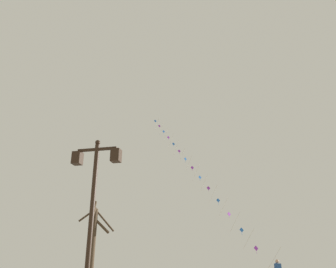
# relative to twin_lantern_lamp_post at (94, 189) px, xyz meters

# --- Properties ---
(twin_lantern_lamp_post) EXTENTS (1.57, 0.28, 5.12)m
(twin_lantern_lamp_post) POSITION_rel_twin_lantern_lamp_post_xyz_m (0.00, 0.00, 0.00)
(twin_lantern_lamp_post) COLOR black
(twin_lantern_lamp_post) RESTS_ON ground_plane
(kite_train) EXTENTS (13.68, 18.45, 20.86)m
(kite_train) POSITION_rel_twin_lantern_lamp_post_xyz_m (-0.32, 24.00, 7.19)
(kite_train) COLOR brown
(kite_train) RESTS_ON ground_plane
(bare_tree) EXTENTS (1.89, 1.85, 4.65)m
(bare_tree) POSITION_rel_twin_lantern_lamp_post_xyz_m (-3.44, 7.69, -1.10)
(bare_tree) COLOR #423323
(bare_tree) RESTS_ON ground_plane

